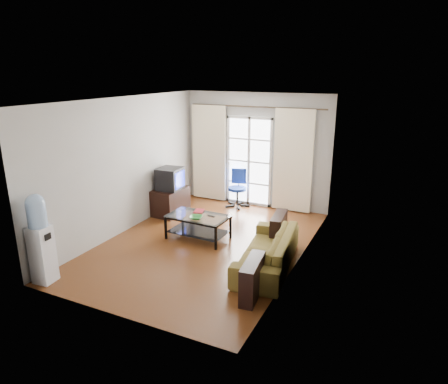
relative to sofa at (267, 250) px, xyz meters
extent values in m
plane|color=brown|center=(-1.37, 0.37, -0.29)|extent=(5.20, 5.20, 0.00)
plane|color=white|center=(-1.37, 0.37, 2.41)|extent=(5.20, 5.20, 0.00)
cube|color=#AFADA7|center=(-1.37, 2.97, 1.06)|extent=(3.60, 0.02, 2.70)
cube|color=#AFADA7|center=(-1.37, -2.23, 1.06)|extent=(3.60, 0.02, 2.70)
cube|color=#AFADA7|center=(-3.17, 0.37, 1.06)|extent=(0.02, 5.20, 2.70)
cube|color=#AFADA7|center=(0.43, 0.37, 1.06)|extent=(0.02, 5.20, 2.70)
cube|color=white|center=(-1.52, 2.93, 0.79)|extent=(1.01, 0.02, 2.04)
cube|color=white|center=(-1.52, 2.91, 0.79)|extent=(1.16, 0.06, 2.15)
cylinder|color=#4C3F2D|center=(-1.37, 2.87, 2.09)|extent=(3.30, 0.04, 0.04)
cube|color=#FFF2CD|center=(-2.57, 2.85, 0.91)|extent=(0.90, 0.07, 2.35)
cube|color=#FFF2CD|center=(-0.42, 2.85, 0.91)|extent=(0.90, 0.07, 2.35)
cube|color=gray|center=(-0.57, 2.87, 0.04)|extent=(0.64, 0.12, 0.64)
imported|color=brown|center=(0.00, 0.00, 0.00)|extent=(2.18, 1.27, 0.58)
cube|color=silver|center=(-1.61, 0.51, 0.18)|extent=(1.19, 0.70, 0.01)
cube|color=black|center=(-1.61, 0.51, -0.14)|extent=(1.13, 0.64, 0.01)
cube|color=black|center=(-2.18, 0.22, -0.06)|extent=(0.04, 0.04, 0.47)
cube|color=black|center=(-1.06, 0.19, -0.06)|extent=(0.04, 0.04, 0.47)
cube|color=black|center=(-2.16, 0.83, -0.06)|extent=(0.04, 0.04, 0.47)
cube|color=black|center=(-1.04, 0.80, -0.06)|extent=(0.04, 0.04, 0.47)
imported|color=#348F4A|center=(-1.55, 0.34, 0.22)|extent=(0.37, 0.37, 0.06)
imported|color=#AC2315|center=(-1.79, 0.70, 0.20)|extent=(0.30, 0.33, 0.02)
cube|color=black|center=(-1.37, 0.60, 0.19)|extent=(0.15, 0.06, 0.02)
cube|color=black|center=(-2.86, 1.47, 0.01)|extent=(0.60, 0.86, 0.60)
cube|color=black|center=(-2.84, 1.45, 0.56)|extent=(0.53, 0.57, 0.49)
cube|color=#0C19E5|center=(-2.59, 1.47, 0.56)|extent=(0.05, 0.43, 0.36)
cube|color=black|center=(-3.06, 1.44, 0.56)|extent=(0.17, 0.37, 0.32)
cylinder|color=black|center=(-1.69, 2.62, -0.06)|extent=(0.05, 0.05, 0.45)
cylinder|color=navy|center=(-1.69, 2.62, 0.16)|extent=(0.44, 0.44, 0.07)
cube|color=navy|center=(-1.74, 2.81, 0.42)|extent=(0.36, 0.13, 0.38)
cube|color=silver|center=(-2.97, -1.98, 0.17)|extent=(0.32, 0.32, 0.93)
cylinder|color=#8AACD6|center=(-2.97, -1.98, 0.82)|extent=(0.28, 0.28, 0.37)
sphere|color=#8AACD6|center=(-2.97, -1.98, 1.01)|extent=(0.28, 0.28, 0.28)
cube|color=black|center=(-2.83, -1.97, 0.49)|extent=(0.05, 0.12, 0.10)
camera|label=1|loc=(1.97, -5.84, 2.90)|focal=32.00mm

